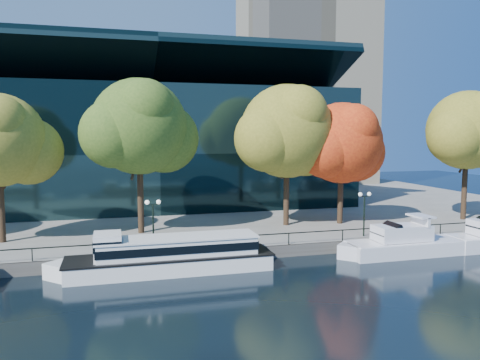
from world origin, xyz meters
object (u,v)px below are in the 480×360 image
object	(u,v)px
tree_3	(289,133)
tree_4	(343,145)
lamp_1	(153,213)
lamp_2	(364,204)
tree_5	(469,132)
tour_boat	(165,254)
cruiser_near	(402,243)
tree_1	(0,142)
tree_2	(141,129)

from	to	relation	value
tree_3	tree_4	size ratio (longest dim) A/B	1.14
lamp_1	lamp_2	xyz separation A→B (m)	(18.93, 0.00, 0.00)
tree_5	lamp_1	distance (m)	34.96
tree_4	tree_5	bearing A→B (deg)	-5.56
tree_5	lamp_2	bearing A→B (deg)	-162.65
tour_boat	lamp_1	bearing A→B (deg)	100.96
tour_boat	lamp_2	world-z (taller)	lamp_2
cruiser_near	tree_1	world-z (taller)	tree_1
lamp_1	lamp_2	bearing A→B (deg)	0.00
tree_5	tree_2	bearing A→B (deg)	176.59
tree_1	lamp_2	bearing A→B (deg)	-10.92
tree_1	tree_4	distance (m)	32.04
cruiser_near	tree_3	size ratio (longest dim) A/B	0.82
tree_4	tree_1	bearing A→B (deg)	-179.83
tree_5	lamp_2	distance (m)	17.10
lamp_2	tree_4	bearing A→B (deg)	81.15
tour_boat	tree_2	xyz separation A→B (m)	(-0.99, 9.89, 9.42)
cruiser_near	lamp_1	distance (m)	21.01
tree_2	tree_4	size ratio (longest dim) A/B	1.15
tree_2	tree_1	bearing A→B (deg)	-176.25
cruiser_near	tour_boat	bearing A→B (deg)	178.67
tree_1	tree_2	xyz separation A→B (m)	(11.77, 0.77, 1.18)
tour_boat	tree_2	distance (m)	13.69
tree_3	tree_4	xyz separation A→B (m)	(5.71, -0.64, -1.17)
tree_3	lamp_1	world-z (taller)	tree_3
tree_1	tour_boat	bearing A→B (deg)	-35.54
tree_2	tree_3	world-z (taller)	tree_2
tree_3	lamp_2	bearing A→B (deg)	-54.74
tour_boat	tree_4	world-z (taller)	tree_4
tree_5	lamp_2	xyz separation A→B (m)	(-15.09, -4.72, -6.51)
lamp_1	lamp_2	size ratio (longest dim) A/B	1.00
cruiser_near	lamp_2	distance (m)	4.89
tree_1	lamp_1	bearing A→B (deg)	-26.25
tree_1	tree_3	xyz separation A→B (m)	(26.32, 0.74, 0.76)
tree_1	tree_3	size ratio (longest dim) A/B	0.89
lamp_2	tree_3	bearing A→B (deg)	125.26
tree_4	lamp_1	world-z (taller)	tree_4
lamp_2	lamp_1	bearing A→B (deg)	180.00
tree_3	tree_5	distance (m)	19.96
tree_4	lamp_2	distance (m)	8.06
tree_2	lamp_2	xyz separation A→B (m)	(19.32, -6.77, -6.78)
tree_1	lamp_1	size ratio (longest dim) A/B	3.15
tour_boat	tree_4	bearing A→B (deg)	25.55
tour_boat	cruiser_near	distance (m)	19.90
tree_1	tree_4	size ratio (longest dim) A/B	1.02
tree_3	lamp_1	size ratio (longest dim) A/B	3.53
tree_2	cruiser_near	bearing A→B (deg)	-26.36
tree_2	tree_5	distance (m)	34.47
tree_1	lamp_1	distance (m)	14.66
tree_1	lamp_2	distance (m)	32.15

